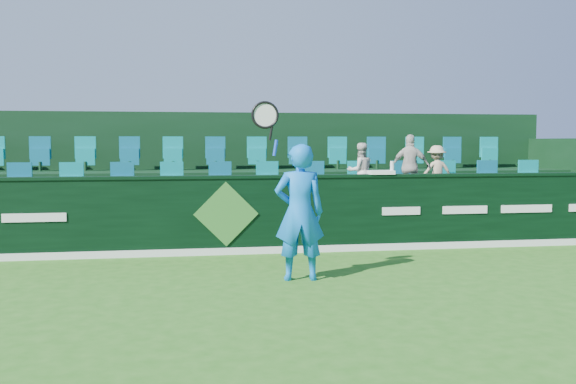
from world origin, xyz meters
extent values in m
plane|color=#256818|center=(0.00, 0.00, 0.00)|extent=(60.00, 60.00, 0.00)
cube|color=black|center=(0.00, 4.00, 0.65)|extent=(16.00, 0.20, 1.30)
cube|color=black|center=(0.00, 4.00, 1.32)|extent=(16.00, 0.24, 0.05)
cube|color=white|center=(0.00, 3.89, 0.06)|extent=(16.00, 0.02, 0.12)
cube|color=#387C2D|center=(0.00, 3.88, 0.70)|extent=(1.10, 0.02, 1.10)
cube|color=white|center=(-3.10, 3.89, 0.70)|extent=(1.00, 0.01, 0.14)
cube|color=white|center=(3.10, 3.89, 0.70)|extent=(0.70, 0.01, 0.14)
cube|color=white|center=(4.30, 3.89, 0.70)|extent=(0.85, 0.01, 0.14)
cube|color=white|center=(5.50, 3.89, 0.70)|extent=(1.00, 0.01, 0.14)
cube|color=black|center=(0.00, 5.10, 0.40)|extent=(16.00, 2.00, 0.80)
cube|color=black|center=(0.00, 7.00, 0.65)|extent=(16.00, 1.80, 1.30)
cube|color=black|center=(0.00, 8.00, 1.30)|extent=(16.00, 0.20, 2.60)
cube|color=#098A8B|center=(0.00, 5.50, 1.10)|extent=(13.50, 0.50, 0.60)
cube|color=#098A8B|center=(0.00, 7.30, 1.60)|extent=(13.50, 0.50, 0.60)
imported|color=blue|center=(0.88, 1.76, 0.95)|extent=(0.71, 0.49, 1.90)
cylinder|color=#143FBF|center=(0.53, 1.66, 1.84)|extent=(0.08, 0.04, 0.22)
cylinder|color=black|center=(0.47, 1.66, 2.04)|extent=(0.06, 0.03, 0.20)
torus|color=black|center=(0.39, 1.66, 2.28)|extent=(0.43, 0.04, 0.43)
cylinder|color=silver|center=(0.39, 1.66, 2.28)|extent=(0.35, 0.01, 0.35)
imported|color=silver|center=(2.69, 5.12, 1.35)|extent=(0.58, 0.47, 1.10)
imported|color=beige|center=(3.71, 5.12, 1.43)|extent=(0.80, 0.59, 1.27)
imported|color=#C3B089|center=(4.25, 5.12, 1.33)|extent=(0.68, 0.40, 1.05)
cube|color=white|center=(2.75, 4.00, 1.38)|extent=(0.44, 0.29, 0.07)
cylinder|color=silver|center=(2.96, 4.00, 1.47)|extent=(0.07, 0.07, 0.23)
camera|label=1|loc=(-0.70, -6.94, 1.93)|focal=40.00mm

